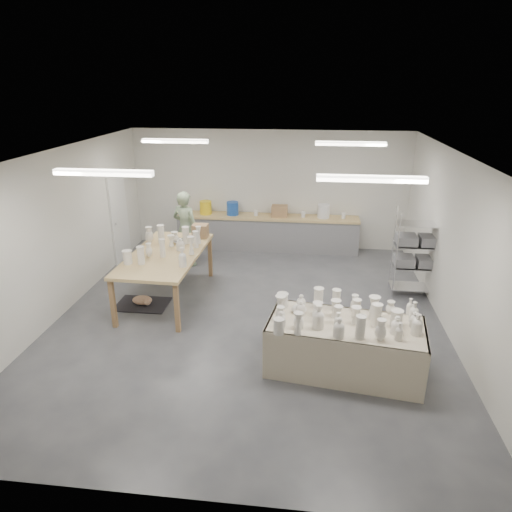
# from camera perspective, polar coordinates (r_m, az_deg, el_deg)

# --- Properties ---
(room) EXTENTS (8.00, 8.02, 3.00)m
(room) POSITION_cam_1_polar(r_m,az_deg,el_deg) (7.89, -1.67, 5.93)
(room) COLOR #424449
(room) RESTS_ON ground
(back_counter) EXTENTS (4.60, 0.60, 1.24)m
(back_counter) POSITION_cam_1_polar(r_m,az_deg,el_deg) (11.75, 1.40, 3.09)
(back_counter) COLOR tan
(back_counter) RESTS_ON ground
(wire_shelf) EXTENTS (0.88, 0.48, 1.80)m
(wire_shelf) POSITION_cam_1_polar(r_m,az_deg,el_deg) (9.66, 19.40, 0.50)
(wire_shelf) COLOR silver
(wire_shelf) RESTS_ON ground
(drying_table) EXTENTS (2.40, 1.38, 1.16)m
(drying_table) POSITION_cam_1_polar(r_m,az_deg,el_deg) (7.05, 10.95, -10.72)
(drying_table) COLOR olive
(drying_table) RESTS_ON ground
(work_table) EXTENTS (1.36, 2.63, 1.35)m
(work_table) POSITION_cam_1_polar(r_m,az_deg,el_deg) (9.14, -10.79, 0.63)
(work_table) COLOR tan
(work_table) RESTS_ON ground
(rug) EXTENTS (1.00, 0.70, 0.02)m
(rug) POSITION_cam_1_polar(r_m,az_deg,el_deg) (9.28, -13.98, -5.86)
(rug) COLOR black
(rug) RESTS_ON ground
(cat) EXTENTS (0.45, 0.36, 0.17)m
(cat) POSITION_cam_1_polar(r_m,az_deg,el_deg) (9.22, -13.95, -5.38)
(cat) COLOR white
(cat) RESTS_ON rug
(potter) EXTENTS (0.75, 0.61, 1.78)m
(potter) POSITION_cam_1_polar(r_m,az_deg,el_deg) (10.77, -8.79, 3.40)
(potter) COLOR gray
(potter) RESTS_ON ground
(red_stool) EXTENTS (0.42, 0.42, 0.32)m
(red_stool) POSITION_cam_1_polar(r_m,az_deg,el_deg) (11.21, -8.27, 0.90)
(red_stool) COLOR #A4172C
(red_stool) RESTS_ON ground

